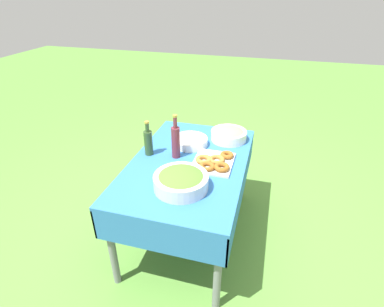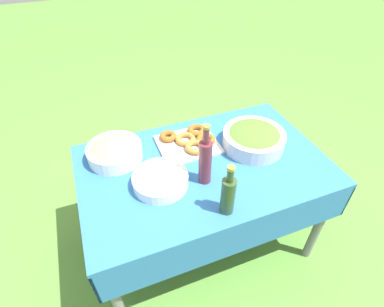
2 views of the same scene
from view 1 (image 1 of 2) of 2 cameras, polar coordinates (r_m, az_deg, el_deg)
name	(u,v)px [view 1 (image 1 of 2)]	position (r m, az deg, el deg)	size (l,w,h in m)	color
ground_plane	(189,232)	(2.63, -0.56, -14.70)	(14.00, 14.00, 0.00)	#568C38
picnic_table	(189,173)	(2.25, -0.64, -3.66)	(1.31, 0.83, 0.70)	#2D6BB2
salad_bowl	(181,180)	(1.90, -2.13, -5.12)	(0.35, 0.35, 0.11)	silver
pasta_bowl	(229,134)	(2.50, 7.01, 3.67)	(0.29, 0.29, 0.10)	white
donut_platter	(214,162)	(2.16, 4.21, -1.61)	(0.35, 0.30, 0.05)	silver
plate_stack	(190,141)	(2.41, -0.30, 2.33)	(0.27, 0.27, 0.06)	white
olive_oil_bottle	(148,142)	(2.27, -8.32, 2.24)	(0.06, 0.06, 0.27)	#2D4723
wine_bottle	(176,141)	(2.20, -3.12, 2.41)	(0.06, 0.06, 0.34)	maroon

